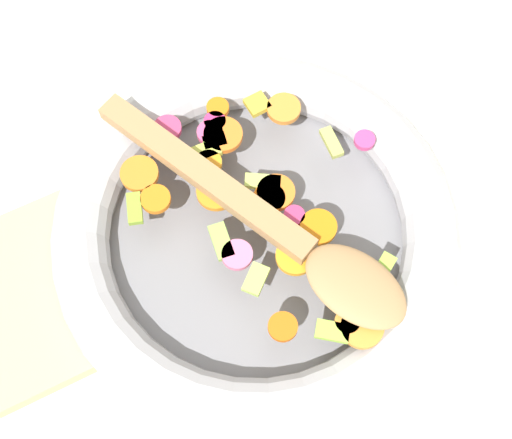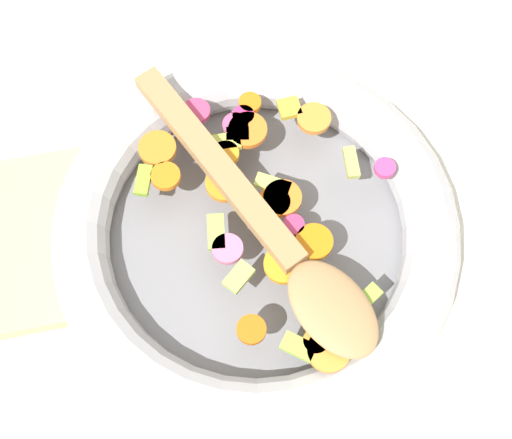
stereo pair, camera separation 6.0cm
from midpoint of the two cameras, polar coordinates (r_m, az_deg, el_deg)
ground_plane at (r=0.64m, az=-2.64°, el=-2.02°), size 4.00×4.00×0.00m
skillet at (r=0.62m, az=-2.72°, el=-1.31°), size 0.36×0.36×0.05m
chopped_vegetables at (r=0.60m, az=-2.70°, el=0.98°), size 0.23×0.27×0.01m
wooden_spoon at (r=0.58m, az=-1.08°, el=-1.22°), size 0.17×0.30×0.01m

